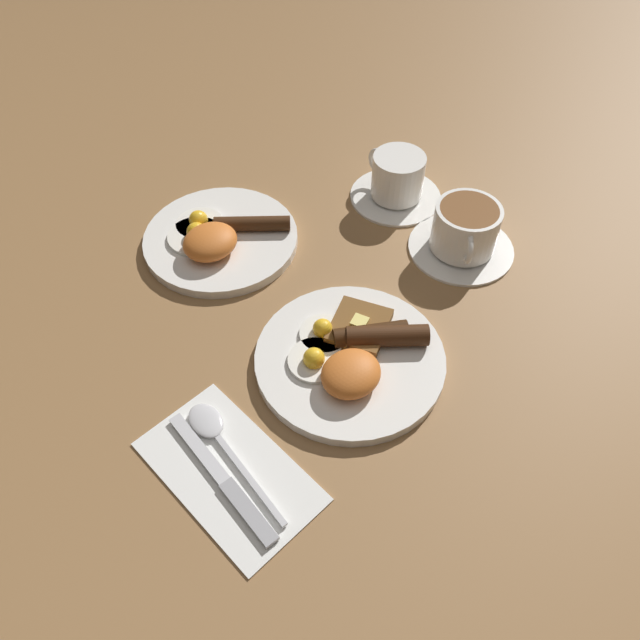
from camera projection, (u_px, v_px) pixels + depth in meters
The scene contains 8 objects.
ground_plane at pixel (350, 363), 0.81m from camera, with size 3.00×3.00×0.00m, color olive.
breakfast_plate_near at pixel (352, 356), 0.80m from camera, with size 0.24×0.24×0.05m.
breakfast_plate_far at pixel (218, 238), 0.94m from camera, with size 0.23×0.23×0.05m.
teacup_near at pixel (464, 232), 0.92m from camera, with size 0.16×0.16×0.08m.
teacup_far at pixel (397, 180), 1.00m from camera, with size 0.15×0.15×0.08m.
napkin at pixel (229, 471), 0.71m from camera, with size 0.12×0.21×0.01m, color white.
knife at pixel (226, 483), 0.69m from camera, with size 0.03×0.20×0.01m.
spoon at pixel (214, 431), 0.73m from camera, with size 0.04×0.19×0.01m.
Camera 1 is at (-0.36, -0.31, 0.65)m, focal length 35.00 mm.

